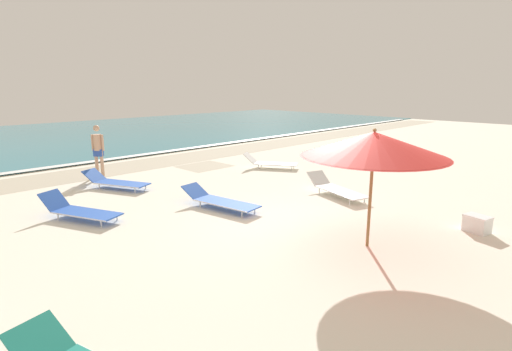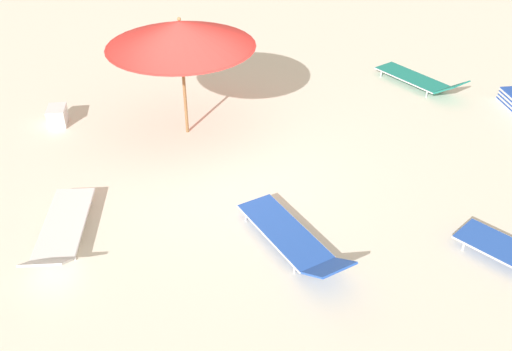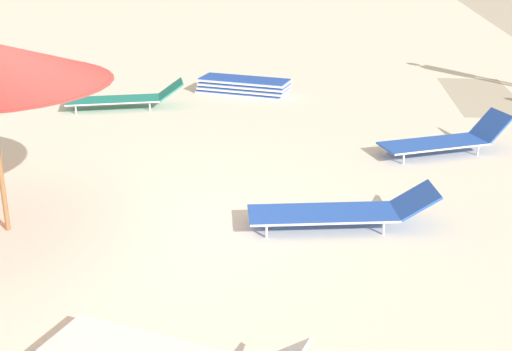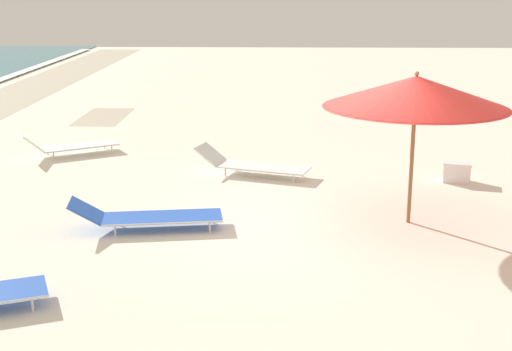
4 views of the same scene
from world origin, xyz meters
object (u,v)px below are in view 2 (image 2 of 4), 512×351
at_px(beach_umbrella, 180,34).
at_px(sun_lounger_near_water_left, 61,230).
at_px(cooler_box, 58,116).
at_px(sun_lounger_mid_beach_pair_a, 292,238).
at_px(sun_lounger_beside_umbrella, 419,79).

xyz_separation_m(beach_umbrella, sun_lounger_near_water_left, (2.68, 2.50, -1.80)).
bearing_deg(cooler_box, sun_lounger_mid_beach_pair_a, -138.00).
bearing_deg(sun_lounger_beside_umbrella, sun_lounger_near_water_left, 2.55).
bearing_deg(sun_lounger_beside_umbrella, beach_umbrella, -14.60).
xyz_separation_m(sun_lounger_near_water_left, cooler_box, (-0.35, -3.80, -0.02)).
height_order(beach_umbrella, sun_lounger_near_water_left, beach_umbrella).
distance_m(beach_umbrella, sun_lounger_mid_beach_pair_a, 4.37).
height_order(sun_lounger_near_water_left, sun_lounger_mid_beach_pair_a, sun_lounger_near_water_left).
height_order(sun_lounger_beside_umbrella, sun_lounger_near_water_left, sun_lounger_near_water_left).
height_order(sun_lounger_beside_umbrella, sun_lounger_mid_beach_pair_a, sun_lounger_beside_umbrella).
bearing_deg(beach_umbrella, sun_lounger_mid_beach_pair_a, 96.04).
height_order(beach_umbrella, sun_lounger_mid_beach_pair_a, beach_umbrella).
xyz_separation_m(beach_umbrella, sun_lounger_beside_umbrella, (-5.47, 0.03, -1.81)).
relative_size(sun_lounger_near_water_left, cooler_box, 3.96).
bearing_deg(sun_lounger_beside_umbrella, sun_lounger_mid_beach_pair_a, 23.57).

